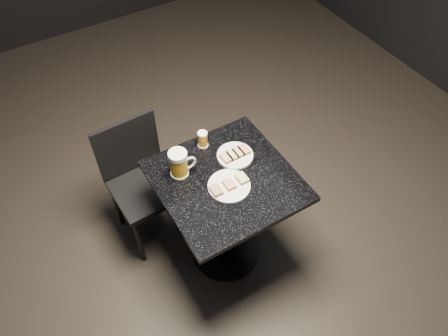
{
  "coord_description": "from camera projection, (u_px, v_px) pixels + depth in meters",
  "views": [
    {
      "loc": [
        -0.74,
        -1.22,
        2.53
      ],
      "look_at": [
        0.0,
        0.02,
        0.82
      ],
      "focal_mm": 35.0,
      "sensor_mm": 36.0,
      "label": 1
    }
  ],
  "objects": [
    {
      "name": "floor",
      "position": [
        226.0,
        251.0,
        2.86
      ],
      "size": [
        6.0,
        6.0,
        0.0
      ],
      "primitive_type": "plane",
      "color": "black",
      "rests_on": "ground"
    },
    {
      "name": "plate_large",
      "position": [
        229.0,
        186.0,
        2.24
      ],
      "size": [
        0.22,
        0.22,
        0.01
      ],
      "primitive_type": "cylinder",
      "color": "white",
      "rests_on": "table"
    },
    {
      "name": "plate_small",
      "position": [
        235.0,
        156.0,
        2.38
      ],
      "size": [
        0.2,
        0.2,
        0.01
      ],
      "primitive_type": "cylinder",
      "color": "white",
      "rests_on": "table"
    },
    {
      "name": "table",
      "position": [
        226.0,
        206.0,
        2.47
      ],
      "size": [
        0.7,
        0.7,
        0.75
      ],
      "color": "black",
      "rests_on": "floor"
    },
    {
      "name": "beer_mug",
      "position": [
        179.0,
        163.0,
        2.25
      ],
      "size": [
        0.14,
        0.1,
        0.16
      ],
      "color": "silver",
      "rests_on": "table"
    },
    {
      "name": "beer_tumbler",
      "position": [
        203.0,
        139.0,
        2.4
      ],
      "size": [
        0.06,
        0.06,
        0.1
      ],
      "color": "white",
      "rests_on": "table"
    },
    {
      "name": "chair",
      "position": [
        140.0,
        177.0,
        2.62
      ],
      "size": [
        0.4,
        0.4,
        0.86
      ],
      "color": "black",
      "rests_on": "floor"
    },
    {
      "name": "canapes_on_plate_large",
      "position": [
        229.0,
        184.0,
        2.23
      ],
      "size": [
        0.2,
        0.07,
        0.02
      ],
      "color": "#4C3521",
      "rests_on": "plate_large"
    },
    {
      "name": "canapes_on_plate_small",
      "position": [
        235.0,
        154.0,
        2.37
      ],
      "size": [
        0.16,
        0.07,
        0.02
      ],
      "color": "#4C3521",
      "rests_on": "plate_small"
    }
  ]
}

